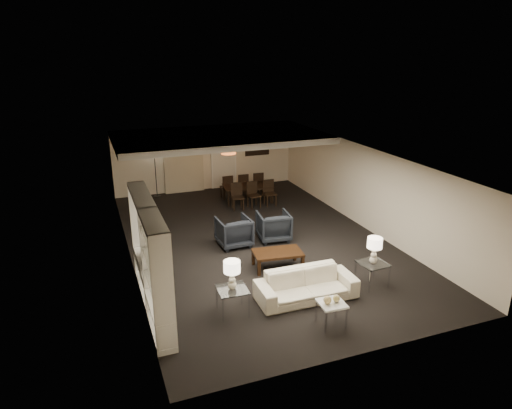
{
  "coord_description": "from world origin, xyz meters",
  "views": [
    {
      "loc": [
        -4.26,
        -11.32,
        5.24
      ],
      "look_at": [
        0.0,
        0.0,
        1.1
      ],
      "focal_mm": 32.0,
      "sensor_mm": 36.0,
      "label": 1
    }
  ],
  "objects_px": {
    "armchair_right": "(274,226)",
    "side_table_left": "(233,301)",
    "chair_nm": "(254,195)",
    "pendant_light": "(228,150)",
    "side_table_right": "(372,274)",
    "armchair_left": "(234,232)",
    "chair_fm": "(242,185)",
    "dining_table": "(248,194)",
    "floor_lamp": "(156,172)",
    "coffee_table": "(278,260)",
    "vase_amber": "(154,252)",
    "table_lamp_right": "(374,251)",
    "table_lamp_left": "(232,275)",
    "chair_fl": "(226,187)",
    "marble_table": "(331,314)",
    "sofa": "(306,285)",
    "chair_fr": "(257,183)",
    "floor_speaker": "(149,263)",
    "chair_nl": "(238,197)",
    "chair_nr": "(270,193)",
    "television": "(147,250)",
    "vase_blue": "(160,289)"
  },
  "relations": [
    {
      "from": "floor_speaker",
      "to": "chair_nl",
      "type": "distance_m",
      "value": 5.48
    },
    {
      "from": "vase_blue",
      "to": "chair_nr",
      "type": "bearing_deg",
      "value": 53.84
    },
    {
      "from": "pendant_light",
      "to": "side_table_left",
      "type": "bearing_deg",
      "value": -106.9
    },
    {
      "from": "chair_fl",
      "to": "chair_nm",
      "type": "bearing_deg",
      "value": 113.43
    },
    {
      "from": "table_lamp_left",
      "to": "marble_table",
      "type": "height_order",
      "value": "table_lamp_left"
    },
    {
      "from": "coffee_table",
      "to": "table_lamp_right",
      "type": "height_order",
      "value": "table_lamp_right"
    },
    {
      "from": "television",
      "to": "chair_nm",
      "type": "relative_size",
      "value": 1.16
    },
    {
      "from": "chair_nr",
      "to": "chair_nl",
      "type": "bearing_deg",
      "value": -178.23
    },
    {
      "from": "table_lamp_left",
      "to": "vase_amber",
      "type": "relative_size",
      "value": 3.57
    },
    {
      "from": "coffee_table",
      "to": "television",
      "type": "xyz_separation_m",
      "value": [
        -3.19,
        -0.12,
        0.83
      ]
    },
    {
      "from": "sofa",
      "to": "side_table_left",
      "type": "bearing_deg",
      "value": -179.05
    },
    {
      "from": "floor_lamp",
      "to": "marble_table",
      "type": "bearing_deg",
      "value": -78.86
    },
    {
      "from": "armchair_right",
      "to": "side_table_left",
      "type": "relative_size",
      "value": 1.49
    },
    {
      "from": "armchair_left",
      "to": "chair_fm",
      "type": "relative_size",
      "value": 1.01
    },
    {
      "from": "chair_fr",
      "to": "sofa",
      "type": "bearing_deg",
      "value": 81.12
    },
    {
      "from": "chair_nr",
      "to": "table_lamp_right",
      "type": "bearing_deg",
      "value": -87.86
    },
    {
      "from": "marble_table",
      "to": "vase_amber",
      "type": "bearing_deg",
      "value": 161.04
    },
    {
      "from": "side_table_left",
      "to": "chair_nm",
      "type": "relative_size",
      "value": 0.68
    },
    {
      "from": "marble_table",
      "to": "television",
      "type": "distance_m",
      "value": 4.18
    },
    {
      "from": "pendant_light",
      "to": "television",
      "type": "bearing_deg",
      "value": -123.52
    },
    {
      "from": "armchair_right",
      "to": "marble_table",
      "type": "height_order",
      "value": "armchair_right"
    },
    {
      "from": "floor_speaker",
      "to": "chair_nm",
      "type": "xyz_separation_m",
      "value": [
        4.17,
        4.15,
        -0.04
      ]
    },
    {
      "from": "table_lamp_left",
      "to": "table_lamp_right",
      "type": "bearing_deg",
      "value": 0.0
    },
    {
      "from": "dining_table",
      "to": "armchair_right",
      "type": "bearing_deg",
      "value": -90.42
    },
    {
      "from": "chair_nm",
      "to": "armchair_left",
      "type": "bearing_deg",
      "value": -126.34
    },
    {
      "from": "pendant_light",
      "to": "side_table_right",
      "type": "height_order",
      "value": "pendant_light"
    },
    {
      "from": "chair_fr",
      "to": "armchair_left",
      "type": "bearing_deg",
      "value": 65.11
    },
    {
      "from": "side_table_right",
      "to": "chair_fr",
      "type": "bearing_deg",
      "value": 90.31
    },
    {
      "from": "table_lamp_right",
      "to": "table_lamp_left",
      "type": "bearing_deg",
      "value": 180.0
    },
    {
      "from": "coffee_table",
      "to": "chair_fm",
      "type": "distance_m",
      "value": 5.95
    },
    {
      "from": "chair_fl",
      "to": "chair_fm",
      "type": "height_order",
      "value": "same"
    },
    {
      "from": "chair_nl",
      "to": "marble_table",
      "type": "bearing_deg",
      "value": -87.14
    },
    {
      "from": "armchair_left",
      "to": "floor_speaker",
      "type": "bearing_deg",
      "value": 24.91
    },
    {
      "from": "side_table_left",
      "to": "dining_table",
      "type": "xyz_separation_m",
      "value": [
        2.76,
        6.8,
        0.02
      ]
    },
    {
      "from": "armchair_right",
      "to": "vase_amber",
      "type": "distance_m",
      "value": 5.19
    },
    {
      "from": "floor_speaker",
      "to": "vase_amber",
      "type": "bearing_deg",
      "value": -86.42
    },
    {
      "from": "television",
      "to": "dining_table",
      "type": "height_order",
      "value": "television"
    },
    {
      "from": "armchair_left",
      "to": "vase_amber",
      "type": "bearing_deg",
      "value": 48.93
    },
    {
      "from": "armchair_right",
      "to": "table_lamp_left",
      "type": "relative_size",
      "value": 1.44
    },
    {
      "from": "armchair_left",
      "to": "side_table_right",
      "type": "relative_size",
      "value": 1.49
    },
    {
      "from": "coffee_table",
      "to": "armchair_left",
      "type": "bearing_deg",
      "value": 109.44
    },
    {
      "from": "floor_speaker",
      "to": "chair_nl",
      "type": "xyz_separation_m",
      "value": [
        3.57,
        4.15,
        -0.04
      ]
    },
    {
      "from": "armchair_right",
      "to": "side_table_left",
      "type": "bearing_deg",
      "value": 62.18
    },
    {
      "from": "coffee_table",
      "to": "sofa",
      "type": "bearing_deg",
      "value": -90.0
    },
    {
      "from": "table_lamp_left",
      "to": "chair_nl",
      "type": "height_order",
      "value": "table_lamp_left"
    },
    {
      "from": "marble_table",
      "to": "vase_blue",
      "type": "relative_size",
      "value": 2.81
    },
    {
      "from": "dining_table",
      "to": "chair_nr",
      "type": "height_order",
      "value": "chair_nr"
    },
    {
      "from": "vase_amber",
      "to": "floor_lamp",
      "type": "xyz_separation_m",
      "value": [
        1.31,
        8.58,
        -0.7
      ]
    },
    {
      "from": "floor_speaker",
      "to": "chair_fl",
      "type": "xyz_separation_m",
      "value": [
        3.57,
        5.45,
        -0.04
      ]
    },
    {
      "from": "pendant_light",
      "to": "floor_lamp",
      "type": "bearing_deg",
      "value": 143.54
    }
  ]
}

